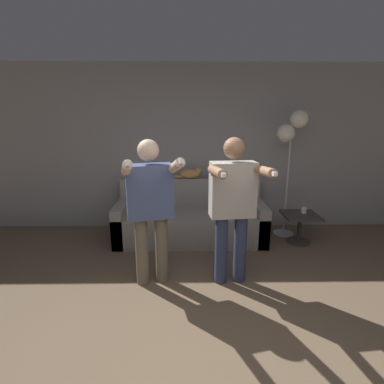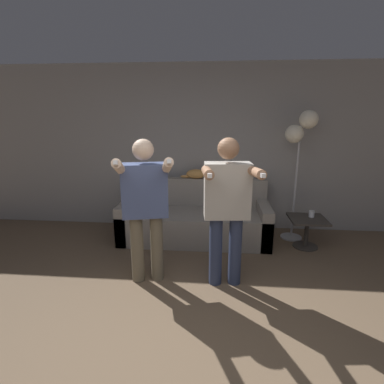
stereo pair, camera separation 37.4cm
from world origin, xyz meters
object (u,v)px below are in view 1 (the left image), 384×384
Objects in this scene: floor_lamp at (292,135)px; couch at (190,221)px; person_left at (150,203)px; cat at (191,174)px; person_right at (233,202)px; cup at (304,210)px; side_table at (300,222)px.

couch is at bearing -174.64° from floor_lamp.
person_left is 3.70× the size of cat.
person_left is (-0.43, -1.25, 0.66)m from couch.
person_right reaches higher than couch.
person_right is 1.73m from cup.
couch is 24.53× the size of cup.
couch is at bearing 57.41° from person_left.
cup is at bearing -4.14° from couch.
floor_lamp is at bearing -6.91° from cat.
floor_lamp is 3.85× the size of side_table.
person_right is 1.63m from cat.
cat reaches higher than couch.
floor_lamp is at bearing 124.81° from cup.
cat is (0.00, 0.32, 0.66)m from couch.
person_left is at bearing -144.04° from floor_lamp.
person_left reaches higher than side_table.
floor_lamp reaches higher than couch.
side_table is 0.18m from cup.
person_right is (0.87, -0.00, 0.01)m from person_left.
floor_lamp is at bearing 110.55° from side_table.
couch is 1.95m from floor_lamp.
person_left is 1.63m from cat.
person_right is at bearing -70.83° from couch.
cat is 4.84× the size of cup.
person_left is at bearing -109.11° from couch.
cat is (-0.43, 1.57, -0.00)m from person_right.
person_right is 1.84m from floor_lamp.
floor_lamp reaches higher than cup.
cat reaches higher than cup.
person_right is at bearing -13.56° from person_left.
person_right reaches higher than cat.
person_left is 0.99× the size of person_right.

